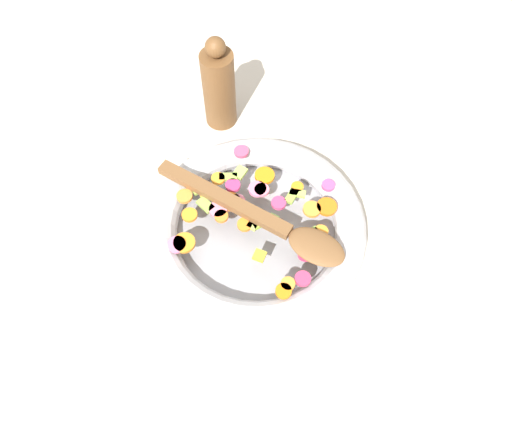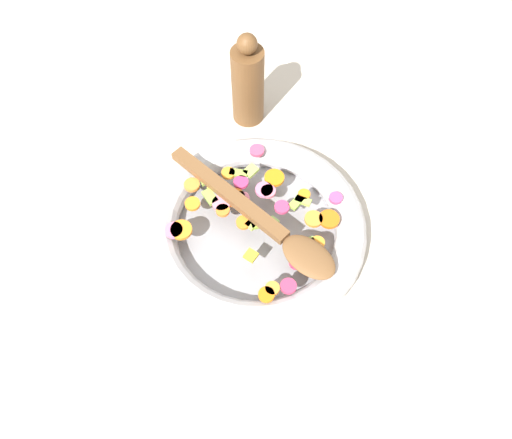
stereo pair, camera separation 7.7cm
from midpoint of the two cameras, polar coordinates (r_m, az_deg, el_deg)
ground_plane at (r=0.82m, az=2.70°, el=-1.99°), size 4.00×4.00×0.00m
skillet at (r=0.80m, az=2.77°, el=-1.24°), size 0.35×0.35×0.05m
chopped_vegetables at (r=0.78m, az=2.54°, el=0.96°), size 0.26×0.26×0.01m
wooden_spoon at (r=0.76m, az=4.09°, el=-0.68°), size 0.16×0.32×0.01m
pepper_mill at (r=0.91m, az=1.58°, el=15.11°), size 0.06×0.06×0.19m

